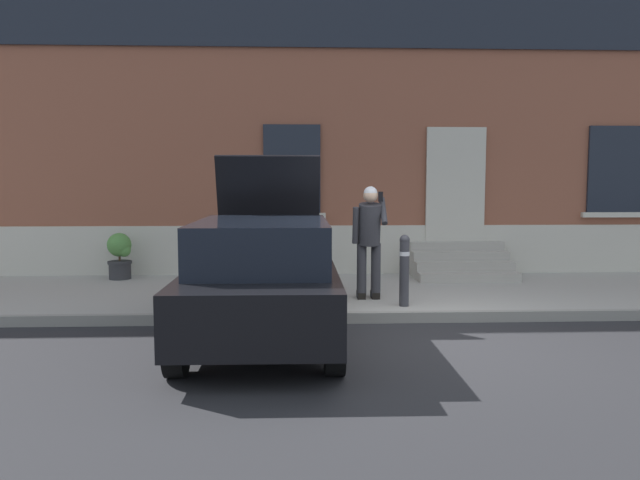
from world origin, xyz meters
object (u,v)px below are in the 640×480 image
(hatchback_car_black, at_px, (263,277))
(planter_terracotta, at_px, (258,254))
(person_on_phone, at_px, (369,235))
(bollard_near_person, at_px, (404,268))
(planter_charcoal, at_px, (120,255))

(hatchback_car_black, bearing_deg, planter_terracotta, 94.07)
(hatchback_car_black, height_order, person_on_phone, hatchback_car_black)
(bollard_near_person, xyz_separation_m, person_on_phone, (-0.45, 0.53, 0.43))
(bollard_near_person, distance_m, person_on_phone, 0.82)
(bollard_near_person, bearing_deg, planter_charcoal, 150.48)
(person_on_phone, height_order, planter_terracotta, person_on_phone)
(person_on_phone, bearing_deg, planter_charcoal, 145.63)
(planter_charcoal, bearing_deg, hatchback_car_black, -55.12)
(planter_charcoal, relative_size, planter_terracotta, 1.00)
(person_on_phone, distance_m, planter_terracotta, 2.94)
(person_on_phone, bearing_deg, planter_terracotta, 121.60)
(hatchback_car_black, distance_m, person_on_phone, 2.44)
(hatchback_car_black, relative_size, planter_terracotta, 4.75)
(bollard_near_person, xyz_separation_m, planter_terracotta, (-2.28, 2.77, -0.11))
(person_on_phone, bearing_deg, hatchback_car_black, -137.03)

